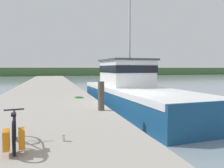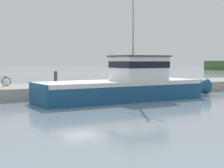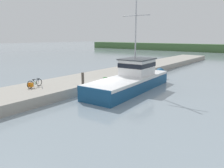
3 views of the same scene
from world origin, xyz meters
TOP-DOWN VIEW (x-y plane):
  - ground_plane at (0.00, 0.00)m, footprint 320.00×320.00m
  - dock_pier at (-4.04, 0.00)m, footprint 5.56×80.00m
  - fishing_boat_main at (1.28, 3.23)m, footprint 4.19×14.39m
  - bicycle_touring at (-4.42, -4.87)m, footprint 0.57×1.72m
  - mooring_post at (-1.71, -1.19)m, footprint 0.26×0.26m
  - hose_coil at (-2.14, 2.81)m, footprint 0.53×0.53m
  - water_bottle_by_bike at (-5.51, -3.99)m, footprint 0.07×0.07m
  - water_bottle_on_curb at (-3.40, -4.64)m, footprint 0.08×0.08m

SIDE VIEW (x-z plane):
  - ground_plane at x=0.00m, z-range 0.00..0.00m
  - dock_pier at x=-4.04m, z-range 0.00..0.86m
  - hose_coil at x=-2.14m, z-range 0.86..0.92m
  - water_bottle_on_curb at x=-3.40m, z-range 0.86..1.04m
  - water_bottle_by_bike at x=-5.51m, z-range 0.86..1.10m
  - fishing_boat_main at x=1.28m, z-range -3.34..5.64m
  - bicycle_touring at x=-4.42m, z-range 0.83..1.59m
  - mooring_post at x=-1.71m, z-range 0.86..2.04m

